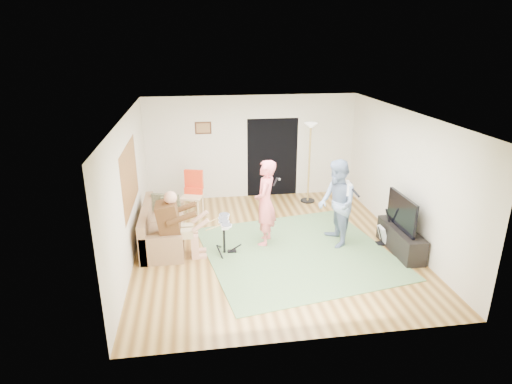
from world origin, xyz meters
TOP-DOWN VIEW (x-y plane):
  - floor at (0.00, 0.00)m, footprint 6.00×6.00m
  - walls at (0.00, 0.00)m, footprint 5.50×6.00m
  - ceiling at (0.00, 0.00)m, footprint 6.00×6.00m
  - window_blinds at (-2.74, 0.20)m, footprint 0.00×2.05m
  - doorway at (0.55, 2.99)m, footprint 2.10×0.00m
  - picture_frame at (-1.25, 2.99)m, footprint 0.42×0.03m
  - area_rug at (0.44, -0.39)m, footprint 4.02×3.98m
  - sofa at (-2.29, 0.44)m, footprint 0.82×1.99m
  - drummer at (-1.87, -0.21)m, footprint 0.88×0.49m
  - drum_kit at (-1.00, -0.21)m, footprint 0.41×0.73m
  - singer at (-0.13, 0.12)m, footprint 0.62×0.76m
  - microphone at (0.07, 0.12)m, footprint 0.06×0.06m
  - guitarist at (1.30, -0.13)m, footprint 0.69×0.88m
  - guitar_held at (1.50, -0.13)m, footprint 0.16×0.61m
  - guitar_spare at (2.28, -0.30)m, footprint 0.29×0.26m
  - torchiere_lamp at (1.39, 2.36)m, footprint 0.37×0.37m
  - dining_chair at (-1.61, 1.81)m, footprint 0.59×0.61m
  - tv_cabinet at (2.50, -0.64)m, footprint 0.40×1.40m
  - television at (2.45, -0.64)m, footprint 0.06×1.10m

SIDE VIEW (x-z plane):
  - floor at x=0.00m, z-range 0.00..0.00m
  - area_rug at x=0.44m, z-range 0.00..0.02m
  - guitar_spare at x=2.28m, z-range -0.17..0.62m
  - tv_cabinet at x=2.50m, z-range 0.00..0.50m
  - sofa at x=-2.29m, z-range -0.14..0.67m
  - drum_kit at x=-1.00m, z-range -0.05..0.70m
  - dining_chair at x=-1.61m, z-range -0.16..0.94m
  - drummer at x=-1.87m, z-range -0.15..1.21m
  - television at x=2.45m, z-range 0.52..1.18m
  - singer at x=-0.13m, z-range 0.00..1.79m
  - guitarist at x=1.30m, z-range 0.00..1.80m
  - doorway at x=0.55m, z-range 0.00..2.10m
  - guitar_held at x=1.50m, z-range 1.09..1.35m
  - microphone at x=0.07m, z-range 1.22..1.46m
  - walls at x=0.00m, z-range 0.00..2.70m
  - torchiere_lamp at x=1.39m, z-range 0.38..2.46m
  - window_blinds at x=-2.74m, z-range 0.53..2.58m
  - picture_frame at x=-1.25m, z-range 1.74..2.06m
  - ceiling at x=0.00m, z-range 2.70..2.70m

